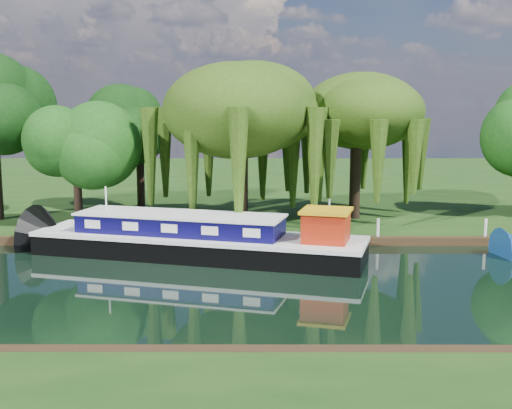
{
  "coord_description": "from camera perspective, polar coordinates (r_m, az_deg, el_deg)",
  "views": [
    {
      "loc": [
        -3.72,
        -26.7,
        7.78
      ],
      "look_at": [
        -3.8,
        4.85,
        2.8
      ],
      "focal_mm": 45.0,
      "sensor_mm": 36.0,
      "label": 1
    }
  ],
  "objects": [
    {
      "name": "dutch_barge",
      "position": [
        32.88,
        -4.99,
        -3.15
      ],
      "size": [
        17.53,
        8.24,
        3.61
      ],
      "rotation": [
        0.0,
        0.0,
        -0.27
      ],
      "color": "black",
      "rests_on": "ground"
    },
    {
      "name": "tree_far_mid",
      "position": [
        45.2,
        -10.33,
        6.43
      ],
      "size": [
        4.82,
        4.82,
        7.88
      ],
      "color": "black",
      "rests_on": "far_bank"
    },
    {
      "name": "lamppost",
      "position": [
        37.82,
        6.56,
        0.76
      ],
      "size": [
        0.36,
        0.36,
        2.56
      ],
      "color": "silver",
      "rests_on": "far_bank"
    },
    {
      "name": "mooring_posts",
      "position": [
        35.9,
        5.3,
        -2.04
      ],
      "size": [
        19.16,
        0.16,
        1.0
      ],
      "color": "silver",
      "rests_on": "far_bank"
    },
    {
      "name": "far_bank",
      "position": [
        61.28,
        3.63,
        1.87
      ],
      "size": [
        120.0,
        52.0,
        0.45
      ],
      "primitive_type": "cube",
      "color": "black",
      "rests_on": "ground"
    },
    {
      "name": "willow_right",
      "position": [
        41.45,
        8.92,
        7.26
      ],
      "size": [
        6.94,
        6.94,
        8.46
      ],
      "color": "black",
      "rests_on": "far_bank"
    },
    {
      "name": "ground",
      "position": [
        28.06,
        7.83,
        -7.22
      ],
      "size": [
        120.0,
        120.0,
        0.0
      ],
      "primitive_type": "plane",
      "color": "black"
    },
    {
      "name": "willow_left",
      "position": [
        38.43,
        -1.26,
        8.17
      ],
      "size": [
        7.81,
        7.81,
        9.35
      ],
      "color": "black",
      "rests_on": "far_bank"
    },
    {
      "name": "tree_far_left",
      "position": [
        39.15,
        -15.72,
        5.14
      ],
      "size": [
        4.47,
        4.47,
        7.2
      ],
      "color": "black",
      "rests_on": "far_bank"
    },
    {
      "name": "red_dinghy",
      "position": [
        35.75,
        -14.02,
        -3.87
      ],
      "size": [
        3.62,
        2.98,
        0.65
      ],
      "primitive_type": "imported",
      "rotation": [
        0.0,
        0.0,
        1.83
      ],
      "color": "#9B1E0B",
      "rests_on": "ground"
    }
  ]
}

